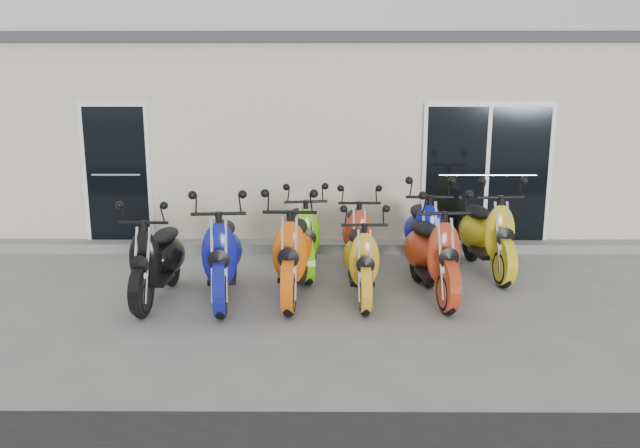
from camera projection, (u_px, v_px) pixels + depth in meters
The scene contains 15 objects.
ground at pixel (320, 292), 7.91m from camera, with size 80.00×80.00×0.00m, color gray.
building at pixel (321, 134), 12.65m from camera, with size 14.00×6.00×3.20m, color beige.
roof_cap at pixel (321, 49), 12.28m from camera, with size 14.20×6.20×0.16m, color #3F3F42.
front_step at pixel (321, 246), 9.87m from camera, with size 14.00×0.40×0.15m, color gray.
door_left at pixel (117, 171), 9.78m from camera, with size 1.07×0.08×2.22m, color black.
door_right at pixel (487, 171), 9.75m from camera, with size 2.02×0.08×2.22m, color black.
scooter_front_black at pixel (157, 248), 7.47m from camera, with size 0.64×1.77×1.31m, color black, non-canonical shape.
scooter_front_blue at pixel (222, 242), 7.50m from camera, with size 0.70×1.94×1.43m, color navy, non-canonical shape.
scooter_front_orange_a at pixel (293, 241), 7.58m from camera, with size 0.70×1.94×1.43m, color #DB580C, non-canonical shape.
scooter_front_orange_b at pixel (361, 249), 7.53m from camera, with size 0.62×1.69×1.25m, color gold, non-canonical shape.
scooter_front_red at pixel (432, 241), 7.60m from camera, with size 0.69×1.90×1.41m, color #B23416, non-canonical shape.
scooter_back_green at pixel (302, 225), 8.65m from camera, with size 0.65×1.80×1.33m, color #60CB08, non-canonical shape.
scooter_back_red at pixel (358, 226), 8.67m from camera, with size 0.64×1.76×1.30m, color #AF3619, non-canonical shape.
scooter_back_blue at pixel (424, 223), 8.56m from camera, with size 0.70×1.93×1.43m, color #061092, non-canonical shape.
scooter_back_yellow at pixel (487, 223), 8.56m from camera, with size 0.70×1.93×1.42m, color gold, non-canonical shape.
Camera 1 is at (0.05, -7.54, 2.54)m, focal length 35.00 mm.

